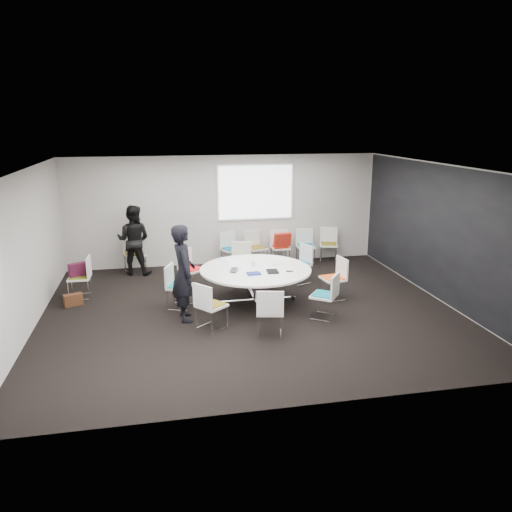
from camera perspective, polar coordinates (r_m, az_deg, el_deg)
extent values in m
cube|color=black|center=(9.94, -0.68, -6.34)|extent=(8.00, 7.00, 0.04)
cube|color=white|center=(9.28, -0.74, 10.20)|extent=(8.00, 7.00, 0.04)
cube|color=#B5B0AB|center=(12.91, -3.60, 5.23)|extent=(8.00, 0.04, 2.80)
cube|color=#B5B0AB|center=(6.23, 5.30, -5.83)|extent=(8.00, 0.04, 2.80)
cube|color=#B5B0AB|center=(9.64, -24.91, 0.39)|extent=(0.04, 7.00, 2.80)
cube|color=#B5B0AB|center=(10.96, 20.43, 2.51)|extent=(0.04, 7.00, 2.80)
cube|color=black|center=(10.95, 20.30, 2.50)|extent=(0.01, 6.94, 2.74)
cube|color=silver|center=(10.34, -0.06, -5.10)|extent=(0.90, 0.90, 0.08)
cylinder|color=silver|center=(10.23, -0.06, -3.40)|extent=(0.10, 0.10, 0.65)
cylinder|color=white|center=(10.13, -0.06, -1.55)|extent=(2.26, 2.26, 0.04)
cube|color=white|center=(12.92, -0.05, 7.29)|extent=(1.90, 0.03, 1.35)
cube|color=silver|center=(10.61, 8.71, -3.78)|extent=(0.48, 0.48, 0.42)
cube|color=white|center=(10.54, 8.76, -2.60)|extent=(0.51, 0.52, 0.04)
cube|color=#CF4814|center=(10.53, 8.77, -2.44)|extent=(0.44, 0.45, 0.03)
cube|color=white|center=(10.57, 9.81, -1.28)|extent=(0.11, 0.46, 0.42)
cube|color=silver|center=(11.56, 4.89, -2.06)|extent=(0.55, 0.55, 0.42)
cube|color=white|center=(11.49, 4.92, -0.97)|extent=(0.58, 0.59, 0.04)
cube|color=#0A5879|center=(11.48, 4.92, -0.82)|extent=(0.50, 0.51, 0.03)
cube|color=white|center=(11.56, 5.76, 0.29)|extent=(0.21, 0.44, 0.42)
cube|color=silver|center=(11.72, -1.71, -1.77)|extent=(0.50, 0.50, 0.42)
cube|color=white|center=(11.65, -1.72, -0.69)|extent=(0.54, 0.53, 0.04)
cube|color=#626E16|center=(11.64, -1.72, -0.55)|extent=(0.47, 0.46, 0.03)
cube|color=white|center=(11.79, -1.68, 0.67)|extent=(0.46, 0.14, 0.42)
cube|color=silver|center=(11.19, -7.31, -2.71)|extent=(0.59, 0.59, 0.42)
cube|color=white|center=(11.13, -7.35, -1.58)|extent=(0.64, 0.64, 0.04)
cube|color=red|center=(11.12, -7.35, -1.43)|extent=(0.55, 0.55, 0.03)
cube|color=white|center=(11.20, -8.19, -0.27)|extent=(0.36, 0.35, 0.42)
cube|color=silver|center=(10.12, -8.66, -4.72)|extent=(0.54, 0.54, 0.42)
cube|color=white|center=(10.04, -8.71, -3.49)|extent=(0.58, 0.59, 0.04)
cube|color=#087C71|center=(10.03, -8.72, -3.33)|extent=(0.50, 0.51, 0.03)
cube|color=white|center=(10.04, -9.90, -2.17)|extent=(0.20, 0.44, 0.42)
cube|color=silver|center=(9.06, -5.08, -7.03)|extent=(0.59, 0.59, 0.42)
cube|color=white|center=(8.98, -5.12, -5.67)|extent=(0.63, 0.63, 0.04)
cube|color=brown|center=(8.97, -5.12, -5.49)|extent=(0.55, 0.55, 0.03)
cube|color=white|center=(8.76, -6.13, -4.63)|extent=(0.32, 0.38, 0.42)
cube|color=silver|center=(8.77, 1.60, -7.74)|extent=(0.50, 0.50, 0.42)
cube|color=white|center=(8.69, 1.61, -6.34)|extent=(0.54, 0.53, 0.04)
cube|color=red|center=(8.67, 1.61, -6.16)|extent=(0.47, 0.46, 0.03)
cube|color=white|center=(8.41, 1.63, -5.41)|extent=(0.46, 0.13, 0.42)
cube|color=silver|center=(9.59, 7.72, -5.82)|extent=(0.59, 0.59, 0.42)
cube|color=white|center=(9.51, 7.76, -4.52)|extent=(0.63, 0.63, 0.04)
cube|color=#096779|center=(9.50, 7.77, -4.35)|extent=(0.54, 0.55, 0.03)
cube|color=white|center=(9.38, 9.03, -3.38)|extent=(0.31, 0.39, 0.42)
cube|color=silver|center=(12.83, -2.78, -0.27)|extent=(0.55, 0.55, 0.42)
cube|color=white|center=(12.77, -2.79, 0.73)|extent=(0.59, 0.58, 0.04)
cube|color=#0C5C7E|center=(12.77, -2.79, 0.86)|extent=(0.51, 0.50, 0.03)
cube|color=white|center=(12.90, -3.28, 1.91)|extent=(0.44, 0.21, 0.42)
cube|color=silver|center=(12.93, 0.05, -0.13)|extent=(0.55, 0.55, 0.42)
cube|color=white|center=(12.87, 0.05, 0.86)|extent=(0.59, 0.58, 0.04)
cube|color=brown|center=(12.86, 0.05, 0.99)|extent=(0.51, 0.50, 0.03)
cube|color=white|center=(12.99, -0.46, 2.03)|extent=(0.44, 0.21, 0.42)
cube|color=silver|center=(13.03, 2.78, -0.02)|extent=(0.43, 0.43, 0.42)
cube|color=white|center=(12.97, 2.79, 0.96)|extent=(0.47, 0.45, 0.04)
cube|color=red|center=(12.97, 2.79, 1.08)|extent=(0.41, 0.39, 0.03)
cube|color=white|center=(13.12, 2.61, 2.15)|extent=(0.46, 0.05, 0.42)
cube|color=silver|center=(13.21, 5.65, 0.13)|extent=(0.46, 0.46, 0.42)
cube|color=white|center=(13.16, 5.68, 1.10)|extent=(0.51, 0.49, 0.04)
cube|color=#0A6F85|center=(13.15, 5.68, 1.23)|extent=(0.44, 0.42, 0.03)
cube|color=white|center=(13.30, 5.54, 2.28)|extent=(0.46, 0.09, 0.42)
cube|color=silver|center=(13.45, 8.27, 0.32)|extent=(0.53, 0.53, 0.42)
cube|color=white|center=(13.40, 8.31, 1.27)|extent=(0.57, 0.56, 0.04)
cube|color=brown|center=(13.39, 8.32, 1.39)|extent=(0.50, 0.48, 0.03)
cube|color=white|center=(13.55, 8.32, 2.43)|extent=(0.45, 0.17, 0.42)
cube|color=silver|center=(11.20, -19.43, -3.47)|extent=(0.43, 0.43, 0.42)
cube|color=white|center=(11.13, -19.53, -2.35)|extent=(0.45, 0.47, 0.04)
cube|color=#637715|center=(11.12, -19.55, -2.20)|extent=(0.39, 0.41, 0.03)
cube|color=white|center=(11.03, -18.57, -1.17)|extent=(0.05, 0.46, 0.42)
cube|color=silver|center=(12.69, -13.62, -0.86)|extent=(0.53, 0.53, 0.42)
cube|color=white|center=(12.63, -13.68, 0.14)|extent=(0.58, 0.57, 0.04)
cube|color=brown|center=(12.63, -13.69, 0.27)|extent=(0.50, 0.49, 0.03)
cube|color=white|center=(12.77, -14.02, 1.35)|extent=(0.45, 0.18, 0.42)
imported|color=black|center=(9.31, -8.27, -1.92)|extent=(0.50, 0.70, 1.82)
imported|color=black|center=(12.39, -13.82, 1.79)|extent=(0.97, 0.85, 1.70)
imported|color=#333338|center=(9.98, -2.26, -1.61)|extent=(0.30, 0.38, 0.03)
cube|color=silver|center=(9.97, -3.59, -0.95)|extent=(0.17, 0.27, 0.22)
cube|color=black|center=(9.91, 1.89, -1.76)|extent=(0.24, 0.31, 0.02)
cube|color=navy|center=(9.76, -0.26, -2.00)|extent=(0.27, 0.22, 0.03)
cube|color=silver|center=(10.46, 2.59, -0.88)|extent=(0.33, 0.25, 0.00)
cube|color=silver|center=(10.23, 3.63, -1.29)|extent=(0.36, 0.32, 0.00)
cylinder|color=white|center=(10.31, -0.32, -0.87)|extent=(0.08, 0.08, 0.09)
cube|color=black|center=(9.95, 3.84, -1.75)|extent=(0.15, 0.10, 0.01)
cube|color=#48132B|center=(11.08, -19.62, -1.46)|extent=(0.42, 0.31, 0.28)
cube|color=#4B2818|center=(10.81, -20.16, -4.72)|extent=(0.39, 0.29, 0.24)
cube|color=#A51F14|center=(12.71, 3.04, 1.86)|extent=(0.46, 0.21, 0.36)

